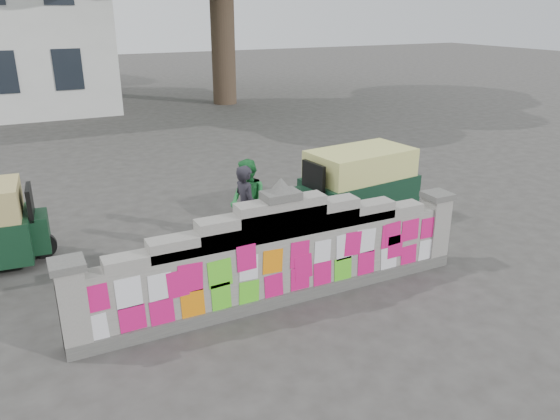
{
  "coord_description": "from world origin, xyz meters",
  "views": [
    {
      "loc": [
        -3.37,
        -6.74,
        4.32
      ],
      "look_at": [
        0.48,
        1.0,
        1.1
      ],
      "focal_mm": 35.0,
      "sensor_mm": 36.0,
      "label": 1
    }
  ],
  "objects_px": {
    "cyclist_bike": "(247,237)",
    "pedestrian": "(248,201)",
    "cyclist_rider": "(246,220)",
    "rickshaw_right": "(357,184)"
  },
  "relations": [
    {
      "from": "cyclist_rider",
      "to": "rickshaw_right",
      "type": "height_order",
      "value": "cyclist_rider"
    },
    {
      "from": "cyclist_bike",
      "to": "pedestrian",
      "type": "height_order",
      "value": "pedestrian"
    },
    {
      "from": "cyclist_bike",
      "to": "pedestrian",
      "type": "xyz_separation_m",
      "value": [
        0.37,
        0.78,
        0.37
      ]
    },
    {
      "from": "cyclist_rider",
      "to": "rickshaw_right",
      "type": "relative_size",
      "value": 0.54
    },
    {
      "from": "cyclist_bike",
      "to": "pedestrian",
      "type": "relative_size",
      "value": 1.05
    },
    {
      "from": "cyclist_rider",
      "to": "pedestrian",
      "type": "distance_m",
      "value": 0.87
    },
    {
      "from": "cyclist_rider",
      "to": "cyclist_bike",
      "type": "bearing_deg",
      "value": -0.0
    },
    {
      "from": "pedestrian",
      "to": "rickshaw_right",
      "type": "height_order",
      "value": "pedestrian"
    },
    {
      "from": "cyclist_rider",
      "to": "pedestrian",
      "type": "height_order",
      "value": "pedestrian"
    },
    {
      "from": "cyclist_bike",
      "to": "pedestrian",
      "type": "bearing_deg",
      "value": -32.59
    }
  ]
}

